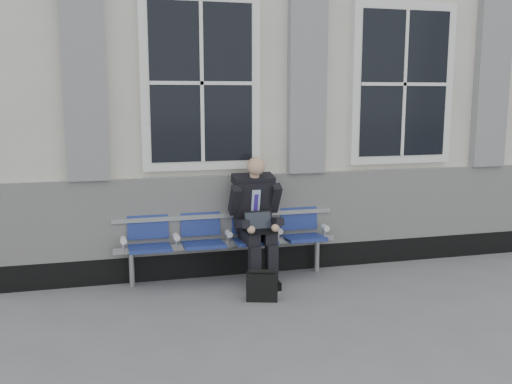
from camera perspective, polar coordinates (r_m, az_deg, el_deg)
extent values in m
plane|color=slate|center=(6.28, 17.26, -10.48)|extent=(70.00, 70.00, 0.00)
cube|color=silver|center=(9.06, 6.07, 9.50)|extent=(14.00, 4.00, 4.20)
cube|color=black|center=(7.46, 11.35, -5.82)|extent=(14.00, 0.10, 0.30)
cube|color=silver|center=(7.32, 11.53, -1.31)|extent=(14.00, 0.08, 0.90)
cube|color=gray|center=(6.43, -16.83, 11.78)|extent=(0.45, 0.14, 2.40)
cube|color=gray|center=(6.82, 5.13, 12.00)|extent=(0.45, 0.14, 2.40)
cube|color=gray|center=(8.02, 22.52, 10.96)|extent=(0.45, 0.14, 2.40)
cube|color=white|center=(6.52, -5.53, 10.78)|extent=(1.35, 0.10, 1.95)
cube|color=black|center=(6.47, -5.45, 10.79)|extent=(1.15, 0.02, 1.75)
cube|color=white|center=(7.35, 14.42, 10.40)|extent=(1.35, 0.10, 1.95)
cube|color=black|center=(7.31, 14.62, 10.40)|extent=(1.15, 0.02, 1.75)
cube|color=#9EA0A3|center=(6.63, -2.82, -5.18)|extent=(2.60, 0.07, 0.07)
cube|color=#9EA0A3|center=(6.67, -3.05, -2.35)|extent=(2.60, 0.05, 0.05)
cylinder|color=#9EA0A3|center=(6.57, -12.32, -7.59)|extent=(0.06, 0.06, 0.39)
cylinder|color=#9EA0A3|center=(6.99, 6.11, -6.35)|extent=(0.06, 0.06, 0.39)
cube|color=navy|center=(6.43, -10.58, -5.54)|extent=(0.46, 0.42, 0.07)
cube|color=navy|center=(6.57, -10.79, -2.88)|extent=(0.46, 0.10, 0.40)
cube|color=navy|center=(6.50, -5.27, -5.25)|extent=(0.46, 0.42, 0.07)
cube|color=navy|center=(6.64, -5.61, -2.63)|extent=(0.46, 0.10, 0.40)
cube|color=navy|center=(6.62, -0.12, -4.94)|extent=(0.46, 0.42, 0.07)
cube|color=navy|center=(6.75, -0.57, -2.37)|extent=(0.46, 0.10, 0.40)
cube|color=navy|center=(6.79, 4.80, -4.59)|extent=(0.46, 0.42, 0.07)
cube|color=navy|center=(6.92, 4.25, -2.10)|extent=(0.46, 0.10, 0.40)
cylinder|color=white|center=(6.42, -13.13, -4.72)|extent=(0.07, 0.12, 0.07)
cylinder|color=white|center=(6.46, -7.96, -4.48)|extent=(0.07, 0.12, 0.07)
cylinder|color=white|center=(6.55, -2.74, -4.19)|extent=(0.07, 0.12, 0.07)
cylinder|color=white|center=(6.70, 2.30, -3.88)|extent=(0.07, 0.12, 0.07)
cylinder|color=white|center=(6.89, 6.93, -3.57)|extent=(0.07, 0.12, 0.07)
cube|color=black|center=(6.36, 0.03, -9.35)|extent=(0.12, 0.26, 0.09)
cube|color=black|center=(6.42, 1.74, -9.18)|extent=(0.12, 0.26, 0.09)
cube|color=black|center=(6.35, -0.13, -7.47)|extent=(0.12, 0.13, 0.47)
cube|color=black|center=(6.41, 1.58, -7.32)|extent=(0.12, 0.13, 0.47)
cube|color=black|center=(6.48, -0.69, -4.44)|extent=(0.16, 0.45, 0.14)
cube|color=black|center=(6.53, 0.98, -4.32)|extent=(0.16, 0.45, 0.14)
cube|color=black|center=(6.62, -0.35, -1.25)|extent=(0.43, 0.35, 0.62)
cube|color=#BEDDFA|center=(6.50, -0.05, -1.27)|extent=(0.10, 0.10, 0.35)
cube|color=#3D229F|center=(6.50, -0.03, -1.45)|extent=(0.05, 0.08, 0.29)
cube|color=black|center=(6.54, -0.28, 1.25)|extent=(0.48, 0.25, 0.14)
cylinder|color=#D6A785|center=(6.48, -0.15, 1.80)|extent=(0.11, 0.11, 0.10)
sphere|color=#D6A785|center=(6.41, 0.00, 2.60)|extent=(0.21, 0.21, 0.21)
cube|color=black|center=(6.45, -2.12, -0.83)|extent=(0.11, 0.28, 0.37)
cube|color=black|center=(6.58, 1.87, -0.61)|extent=(0.11, 0.28, 0.37)
cube|color=black|center=(6.34, -1.35, -3.20)|extent=(0.10, 0.31, 0.14)
cube|color=black|center=(6.45, 2.04, -2.97)|extent=(0.10, 0.31, 0.14)
sphere|color=#D6A785|center=(6.23, -0.48, -3.79)|extent=(0.09, 0.09, 0.09)
sphere|color=#D6A785|center=(6.31, 1.93, -3.62)|extent=(0.09, 0.09, 0.09)
cube|color=black|center=(6.36, 0.52, -3.98)|extent=(0.33, 0.24, 0.02)
cube|color=black|center=(6.44, 0.22, -2.86)|extent=(0.33, 0.10, 0.21)
cube|color=black|center=(6.43, 0.24, -2.87)|extent=(0.30, 0.08, 0.18)
cube|color=black|center=(6.02, 0.61, -9.47)|extent=(0.35, 0.23, 0.29)
cylinder|color=black|center=(5.96, 0.61, -7.99)|extent=(0.26, 0.12, 0.05)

